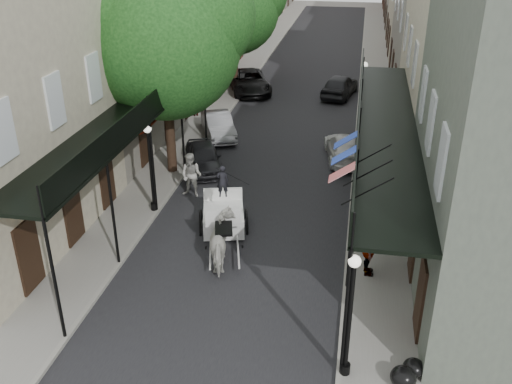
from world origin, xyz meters
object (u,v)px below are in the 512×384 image
at_px(pedestrian_walking, 191,175).
at_px(car_left_mid, 218,125).
at_px(horse, 224,242).
at_px(tree_near, 174,35).
at_px(carriage, 223,198).
at_px(lamppost_right_near, 350,315).
at_px(pedestrian_sidewalk_left, 195,103).
at_px(pedestrian_sidewalk_right, 369,251).
at_px(car_right_near, 345,148).
at_px(car_left_far, 249,82).
at_px(lamppost_right_far, 363,93).
at_px(tree_far, 240,4).
at_px(car_right_far, 340,86).
at_px(lamppost_left, 151,167).
at_px(car_left_near, 204,157).

xyz_separation_m(pedestrian_walking, car_left_mid, (-0.63, 7.39, -0.34)).
bearing_deg(pedestrian_walking, horse, -52.10).
bearing_deg(horse, tree_near, -76.53).
bearing_deg(car_left_mid, carriage, -99.05).
distance_m(lamppost_right_near, pedestrian_sidewalk_left, 22.43).
height_order(pedestrian_sidewalk_right, car_right_near, pedestrian_sidewalk_right).
bearing_deg(lamppost_right_near, car_left_far, 106.50).
bearing_deg(lamppost_right_near, lamppost_right_far, 90.00).
relative_size(carriage, pedestrian_walking, 1.52).
bearing_deg(tree_far, carriage, -80.21).
height_order(tree_near, pedestrian_sidewalk_left, tree_near).
bearing_deg(car_right_far, carriage, 90.67).
bearing_deg(pedestrian_sidewalk_right, car_right_far, 1.34).
xyz_separation_m(tree_near, pedestrian_sidewalk_left, (-1.57, 7.94, -5.61)).
height_order(lamppost_right_far, horse, lamppost_right_far).
xyz_separation_m(pedestrian_walking, car_right_near, (6.39, 5.34, -0.37)).
bearing_deg(car_right_near, horse, 60.78).
height_order(horse, pedestrian_walking, pedestrian_walking).
bearing_deg(horse, car_left_far, -95.24).
height_order(horse, carriage, carriage).
height_order(pedestrian_sidewalk_left, car_right_near, pedestrian_sidewalk_left).
relative_size(tree_near, car_left_far, 1.80).
bearing_deg(car_left_mid, car_left_far, 65.96).
bearing_deg(lamppost_right_near, car_right_near, 92.59).
bearing_deg(lamppost_right_far, car_left_far, 142.07).
xyz_separation_m(horse, car_left_far, (-3.26, 21.26, -0.17)).
height_order(lamppost_left, pedestrian_sidewalk_left, lamppost_left).
height_order(lamppost_right_far, car_right_near, lamppost_right_far).
bearing_deg(lamppost_right_far, carriage, -112.25).
bearing_deg(horse, lamppost_left, -54.86).
bearing_deg(car_right_far, tree_far, 10.95).
relative_size(pedestrian_walking, car_left_mid, 0.50).
distance_m(tree_near, lamppost_right_far, 12.24).
xyz_separation_m(tree_near, pedestrian_walking, (1.23, -2.44, -5.49)).
bearing_deg(car_left_far, lamppost_right_near, -93.79).
distance_m(pedestrian_sidewalk_left, pedestrian_sidewalk_right, 18.47).
bearing_deg(car_left_near, lamppost_right_far, 22.49).
distance_m(tree_far, lamppost_left, 18.57).
xyz_separation_m(car_left_mid, car_right_far, (6.20, 8.96, 0.09)).
bearing_deg(pedestrian_walking, lamppost_left, -113.03).
relative_size(lamppost_right_near, car_right_far, 0.84).
relative_size(tree_near, car_right_near, 2.21).
relative_size(lamppost_right_far, car_left_mid, 0.92).
relative_size(lamppost_right_near, pedestrian_walking, 1.86).
xyz_separation_m(tree_near, car_right_near, (7.62, 2.90, -5.86)).
relative_size(horse, carriage, 0.71).
bearing_deg(lamppost_right_far, pedestrian_sidewalk_left, 179.35).
bearing_deg(tree_near, car_right_far, 63.96).
height_order(lamppost_left, car_right_far, lamppost_left).
distance_m(carriage, pedestrian_sidewalk_left, 13.49).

